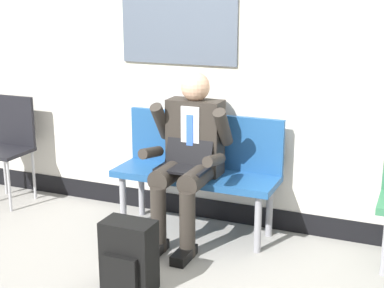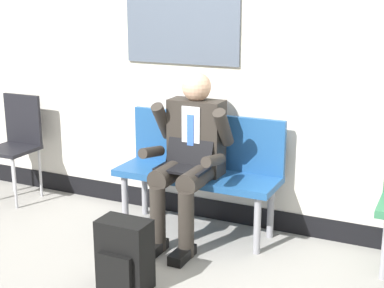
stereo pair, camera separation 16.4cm
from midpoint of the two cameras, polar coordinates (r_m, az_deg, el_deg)
name	(u,v)px [view 1 (the left image)]	position (r m, az deg, el deg)	size (l,w,h in m)	color
ground_plane	(199,245)	(4.13, -0.45, -10.24)	(18.00, 18.00, 0.00)	gray
station_wall	(228,32)	(4.26, 2.51, 11.29)	(5.55, 0.16, 2.98)	beige
bench_with_person	(199,164)	(4.23, -0.41, -2.02)	(1.23, 0.42, 0.89)	navy
person_seated	(188,154)	(4.02, -1.53, -1.06)	(0.57, 0.70, 1.22)	#2D2823
backpack	(129,257)	(3.50, -7.80, -11.28)	(0.32, 0.23, 0.45)	black
folding_chair	(10,139)	(5.10, -18.82, 0.45)	(0.38, 0.38, 0.91)	black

